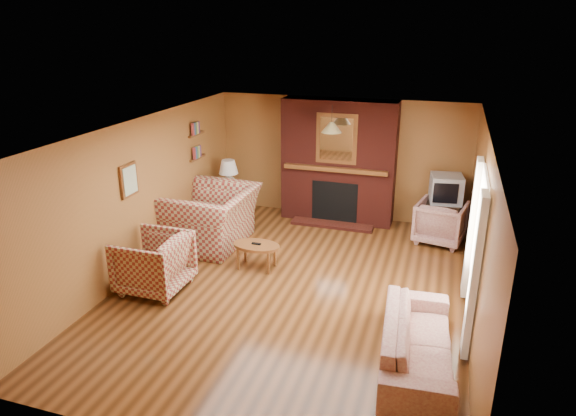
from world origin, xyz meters
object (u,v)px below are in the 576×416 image
(floral_sofa, at_px, (417,341))
(coffee_table, at_px, (256,248))
(table_lamp, at_px, (229,174))
(tv_stand, at_px, (443,218))
(fireplace, at_px, (338,163))
(plaid_loveseat, at_px, (212,217))
(plaid_armchair, at_px, (153,263))
(side_table, at_px, (230,204))
(crt_tv, at_px, (446,189))
(floral_armchair, at_px, (441,222))

(floral_sofa, bearing_deg, coffee_table, 52.60)
(table_lamp, bearing_deg, floral_sofa, -43.01)
(floral_sofa, height_order, tv_stand, tv_stand)
(table_lamp, bearing_deg, fireplace, 14.29)
(plaid_loveseat, height_order, floral_sofa, plaid_loveseat)
(plaid_armchair, relative_size, side_table, 1.70)
(fireplace, height_order, coffee_table, fireplace)
(plaid_loveseat, xyz_separation_m, coffee_table, (1.09, -0.66, -0.15))
(fireplace, relative_size, plaid_loveseat, 1.54)
(plaid_loveseat, xyz_separation_m, tv_stand, (3.90, 1.68, -0.18))
(fireplace, distance_m, side_table, 2.35)
(plaid_armchair, bearing_deg, plaid_loveseat, 177.26)
(plaid_armchair, xyz_separation_m, table_lamp, (-0.15, 3.10, 0.48))
(side_table, bearing_deg, coffee_table, -55.98)
(table_lamp, relative_size, crt_tv, 1.03)
(fireplace, relative_size, crt_tv, 3.86)
(floral_sofa, bearing_deg, fireplace, 19.88)
(fireplace, height_order, crt_tv, fireplace)
(coffee_table, distance_m, side_table, 2.40)
(crt_tv, bearing_deg, fireplace, 174.70)
(plaid_armchair, xyz_separation_m, floral_armchair, (3.97, 3.10, -0.05))
(plaid_armchair, height_order, side_table, plaid_armchair)
(side_table, height_order, table_lamp, table_lamp)
(fireplace, distance_m, floral_sofa, 4.75)
(fireplace, xyz_separation_m, plaid_armchair, (-1.95, -3.64, -0.75))
(crt_tv, bearing_deg, floral_armchair, -95.11)
(floral_sofa, relative_size, coffee_table, 2.59)
(plaid_armchair, bearing_deg, floral_sofa, 81.22)
(coffee_table, bearing_deg, crt_tv, 39.68)
(side_table, bearing_deg, floral_sofa, -43.01)
(fireplace, bearing_deg, floral_armchair, -14.91)
(plaid_armchair, xyz_separation_m, floral_sofa, (3.85, -0.63, -0.14))
(plaid_loveseat, distance_m, crt_tv, 4.26)
(fireplace, height_order, plaid_loveseat, fireplace)
(floral_armchair, distance_m, tv_stand, 0.36)
(plaid_armchair, height_order, coffee_table, plaid_armchair)
(coffee_table, height_order, crt_tv, crt_tv)
(floral_armchair, distance_m, crt_tv, 0.63)
(table_lamp, xyz_separation_m, tv_stand, (4.15, 0.35, -0.59))
(table_lamp, relative_size, tv_stand, 0.98)
(floral_sofa, relative_size, tv_stand, 3.08)
(fireplace, height_order, floral_armchair, fireplace)
(fireplace, xyz_separation_m, floral_armchair, (2.02, -0.54, -0.80))
(plaid_loveseat, xyz_separation_m, crt_tv, (3.90, 1.67, 0.40))
(fireplace, height_order, tv_stand, fireplace)
(coffee_table, xyz_separation_m, side_table, (-1.34, 1.99, -0.08))
(side_table, distance_m, table_lamp, 0.64)
(plaid_loveseat, distance_m, floral_sofa, 4.46)
(plaid_loveseat, height_order, crt_tv, crt_tv)
(plaid_armchair, height_order, floral_armchair, plaid_armchair)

